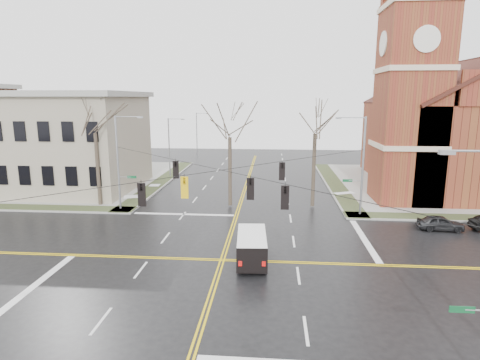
# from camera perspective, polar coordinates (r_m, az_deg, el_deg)

# --- Properties ---
(ground) EXTENTS (120.00, 120.00, 0.00)m
(ground) POSITION_cam_1_polar(r_m,az_deg,el_deg) (27.71, -2.54, -11.30)
(ground) COLOR black
(ground) RESTS_ON ground
(sidewalks) EXTENTS (80.00, 80.00, 0.17)m
(sidewalks) POSITION_cam_1_polar(r_m,az_deg,el_deg) (27.68, -2.54, -11.15)
(sidewalks) COLOR gray
(sidewalks) RESTS_ON ground
(road_markings) EXTENTS (100.00, 100.00, 0.01)m
(road_markings) POSITION_cam_1_polar(r_m,az_deg,el_deg) (27.71, -2.54, -11.29)
(road_markings) COLOR gold
(road_markings) RESTS_ON ground
(church) EXTENTS (24.28, 27.48, 27.50)m
(church) POSITION_cam_1_polar(r_m,az_deg,el_deg) (54.55, 28.18, 7.79)
(church) COLOR maroon
(church) RESTS_ON ground
(civic_building_a) EXTENTS (18.00, 14.00, 11.00)m
(civic_building_a) POSITION_cam_1_polar(r_m,az_deg,el_deg) (52.17, -24.40, 4.77)
(civic_building_a) COLOR gray
(civic_building_a) RESTS_ON ground
(signal_pole_ne) EXTENTS (2.75, 0.22, 9.00)m
(signal_pole_ne) POSITION_cam_1_polar(r_m,az_deg,el_deg) (38.12, 16.83, 2.32)
(signal_pole_ne) COLOR gray
(signal_pole_ne) RESTS_ON ground
(signal_pole_nw) EXTENTS (2.75, 0.22, 9.00)m
(signal_pole_nw) POSITION_cam_1_polar(r_m,az_deg,el_deg) (40.04, -16.76, 2.74)
(signal_pole_nw) COLOR gray
(signal_pole_nw) RESTS_ON ground
(span_wires) EXTENTS (23.02, 23.02, 0.03)m
(span_wires) POSITION_cam_1_polar(r_m,az_deg,el_deg) (25.94, -2.66, 1.42)
(span_wires) COLOR black
(span_wires) RESTS_ON ground
(traffic_signals) EXTENTS (8.21, 8.26, 1.30)m
(traffic_signals) POSITION_cam_1_polar(r_m,az_deg,el_deg) (25.43, -2.84, -0.50)
(traffic_signals) COLOR black
(traffic_signals) RESTS_ON ground
(streetlight_north_a) EXTENTS (2.30, 0.20, 8.00)m
(streetlight_north_a) POSITION_cam_1_polar(r_m,az_deg,el_deg) (55.47, -9.90, 4.91)
(streetlight_north_a) COLOR gray
(streetlight_north_a) RESTS_ON ground
(streetlight_north_b) EXTENTS (2.30, 0.20, 8.00)m
(streetlight_north_b) POSITION_cam_1_polar(r_m,az_deg,el_deg) (74.90, -6.06, 6.72)
(streetlight_north_b) COLOR gray
(streetlight_north_b) RESTS_ON ground
(cargo_van) EXTENTS (2.22, 5.06, 1.88)m
(cargo_van) POSITION_cam_1_polar(r_m,az_deg,el_deg) (27.23, 1.68, -9.19)
(cargo_van) COLOR white
(cargo_van) RESTS_ON ground
(parked_car_a) EXTENTS (3.73, 1.72, 1.24)m
(parked_car_a) POSITION_cam_1_polar(r_m,az_deg,el_deg) (37.27, 26.62, -5.48)
(parked_car_a) COLOR black
(parked_car_a) RESTS_ON ground
(tree_nw_far) EXTENTS (4.00, 4.00, 10.84)m
(tree_nw_far) POSITION_cam_1_polar(r_m,az_deg,el_deg) (41.99, -19.94, 6.93)
(tree_nw_far) COLOR #392C24
(tree_nw_far) RESTS_ON ground
(tree_nw_near) EXTENTS (4.00, 4.00, 10.27)m
(tree_nw_near) POSITION_cam_1_polar(r_m,az_deg,el_deg) (39.27, -1.46, 6.75)
(tree_nw_near) COLOR #392C24
(tree_nw_near) RESTS_ON ground
(tree_ne) EXTENTS (4.00, 4.00, 10.84)m
(tree_ne) POSITION_cam_1_polar(r_m,az_deg,el_deg) (39.62, 10.65, 7.18)
(tree_ne) COLOR #392C24
(tree_ne) RESTS_ON ground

